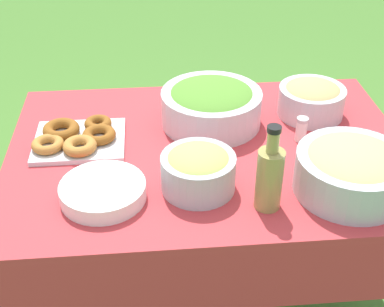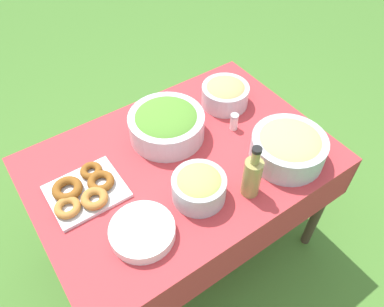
{
  "view_description": "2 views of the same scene",
  "coord_description": "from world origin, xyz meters",
  "px_view_note": "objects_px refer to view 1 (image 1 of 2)",
  "views": [
    {
      "loc": [
        0.18,
        1.43,
        1.69
      ],
      "look_at": [
        0.06,
        0.06,
        0.76
      ],
      "focal_mm": 50.0,
      "sensor_mm": 36.0,
      "label": 1
    },
    {
      "loc": [
        0.58,
        0.91,
        1.97
      ],
      "look_at": [
        -0.02,
        0.05,
        0.81
      ],
      "focal_mm": 35.0,
      "sensor_mm": 36.0,
      "label": 2
    }
  ],
  "objects_px": {
    "pasta_bowl": "(352,169)",
    "fruit_bowl": "(198,169)",
    "bread_bowl": "(312,98)",
    "olive_oil_bottle": "(270,176)",
    "salad_bowl": "(211,104)",
    "donut_platter": "(77,138)",
    "plate_stack": "(103,191)"
  },
  "relations": [
    {
      "from": "pasta_bowl",
      "to": "fruit_bowl",
      "type": "height_order",
      "value": "pasta_bowl"
    },
    {
      "from": "bread_bowl",
      "to": "olive_oil_bottle",
      "type": "bearing_deg",
      "value": 62.36
    },
    {
      "from": "salad_bowl",
      "to": "bread_bowl",
      "type": "xyz_separation_m",
      "value": [
        -0.36,
        -0.03,
        -0.01
      ]
    },
    {
      "from": "pasta_bowl",
      "to": "donut_platter",
      "type": "bearing_deg",
      "value": -21.86
    },
    {
      "from": "olive_oil_bottle",
      "to": "bread_bowl",
      "type": "bearing_deg",
      "value": -117.64
    },
    {
      "from": "pasta_bowl",
      "to": "bread_bowl",
      "type": "distance_m",
      "value": 0.44
    },
    {
      "from": "salad_bowl",
      "to": "olive_oil_bottle",
      "type": "distance_m",
      "value": 0.47
    },
    {
      "from": "salad_bowl",
      "to": "plate_stack",
      "type": "height_order",
      "value": "salad_bowl"
    },
    {
      "from": "plate_stack",
      "to": "olive_oil_bottle",
      "type": "xyz_separation_m",
      "value": [
        -0.45,
        0.07,
        0.08
      ]
    },
    {
      "from": "donut_platter",
      "to": "fruit_bowl",
      "type": "xyz_separation_m",
      "value": [
        -0.37,
        0.27,
        0.04
      ]
    },
    {
      "from": "salad_bowl",
      "to": "fruit_bowl",
      "type": "bearing_deg",
      "value": 77.47
    },
    {
      "from": "pasta_bowl",
      "to": "olive_oil_bottle",
      "type": "height_order",
      "value": "olive_oil_bottle"
    },
    {
      "from": "olive_oil_bottle",
      "to": "bread_bowl",
      "type": "distance_m",
      "value": 0.55
    },
    {
      "from": "fruit_bowl",
      "to": "olive_oil_bottle",
      "type": "bearing_deg",
      "value": 151.77
    },
    {
      "from": "pasta_bowl",
      "to": "bread_bowl",
      "type": "bearing_deg",
      "value": -91.11
    },
    {
      "from": "donut_platter",
      "to": "fruit_bowl",
      "type": "height_order",
      "value": "fruit_bowl"
    },
    {
      "from": "pasta_bowl",
      "to": "olive_oil_bottle",
      "type": "bearing_deg",
      "value": 10.77
    },
    {
      "from": "pasta_bowl",
      "to": "bread_bowl",
      "type": "xyz_separation_m",
      "value": [
        -0.01,
        -0.44,
        -0.01
      ]
    },
    {
      "from": "plate_stack",
      "to": "olive_oil_bottle",
      "type": "height_order",
      "value": "olive_oil_bottle"
    },
    {
      "from": "olive_oil_bottle",
      "to": "bread_bowl",
      "type": "relative_size",
      "value": 1.1
    },
    {
      "from": "donut_platter",
      "to": "fruit_bowl",
      "type": "relative_size",
      "value": 1.44
    },
    {
      "from": "donut_platter",
      "to": "plate_stack",
      "type": "distance_m",
      "value": 0.31
    },
    {
      "from": "donut_platter",
      "to": "fruit_bowl",
      "type": "bearing_deg",
      "value": 143.8
    },
    {
      "from": "pasta_bowl",
      "to": "salad_bowl",
      "type": "bearing_deg",
      "value": -49.91
    },
    {
      "from": "bread_bowl",
      "to": "donut_platter",
      "type": "bearing_deg",
      "value": 8.63
    },
    {
      "from": "salad_bowl",
      "to": "olive_oil_bottle",
      "type": "height_order",
      "value": "olive_oil_bottle"
    },
    {
      "from": "bread_bowl",
      "to": "fruit_bowl",
      "type": "bearing_deg",
      "value": 41.8
    },
    {
      "from": "olive_oil_bottle",
      "to": "fruit_bowl",
      "type": "relative_size",
      "value": 1.19
    },
    {
      "from": "plate_stack",
      "to": "bread_bowl",
      "type": "bearing_deg",
      "value": -149.58
    },
    {
      "from": "olive_oil_bottle",
      "to": "bread_bowl",
      "type": "xyz_separation_m",
      "value": [
        -0.26,
        -0.49,
        -0.04
      ]
    },
    {
      "from": "olive_oil_bottle",
      "to": "plate_stack",
      "type": "bearing_deg",
      "value": -9.17
    },
    {
      "from": "pasta_bowl",
      "to": "bread_bowl",
      "type": "height_order",
      "value": "pasta_bowl"
    }
  ]
}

